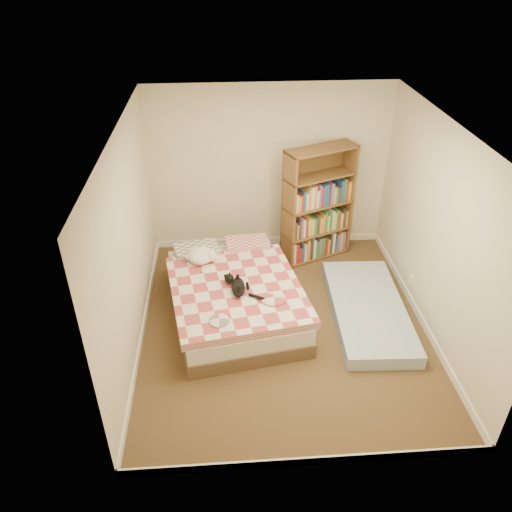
{
  "coord_description": "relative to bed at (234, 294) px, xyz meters",
  "views": [
    {
      "loc": [
        -0.69,
        -4.8,
        4.1
      ],
      "look_at": [
        -0.32,
        0.3,
        0.84
      ],
      "focal_mm": 35.0,
      "sensor_mm": 36.0,
      "label": 1
    }
  ],
  "objects": [
    {
      "name": "bed",
      "position": [
        0.0,
        0.0,
        0.0
      ],
      "size": [
        1.83,
        2.34,
        0.57
      ],
      "rotation": [
        0.0,
        0.0,
        0.17
      ],
      "color": "brown",
      "rests_on": "room"
    },
    {
      "name": "floor_mattress",
      "position": [
        1.7,
        -0.22,
        -0.17
      ],
      "size": [
        0.97,
        2.01,
        0.18
      ],
      "primitive_type": "cube",
      "rotation": [
        0.0,
        0.0,
        -0.04
      ],
      "color": "#7497C1",
      "rests_on": "room"
    },
    {
      "name": "white_dog",
      "position": [
        -0.41,
        0.42,
        0.34
      ],
      "size": [
        0.45,
        0.47,
        0.18
      ],
      "rotation": [
        0.0,
        0.0,
        0.42
      ],
      "color": "white",
      "rests_on": "bed"
    },
    {
      "name": "bookshelf",
      "position": [
        1.27,
        1.29,
        0.35
      ],
      "size": [
        1.16,
        0.74,
        1.72
      ],
      "rotation": [
        0.0,
        0.0,
        0.41
      ],
      "color": "brown",
      "rests_on": "room"
    },
    {
      "name": "black_cat",
      "position": [
        0.05,
        -0.25,
        0.31
      ],
      "size": [
        0.34,
        0.64,
        0.14
      ],
      "rotation": [
        0.0,
        0.0,
        0.54
      ],
      "color": "black",
      "rests_on": "bed"
    },
    {
      "name": "room",
      "position": [
        0.6,
        -0.33,
        0.94
      ],
      "size": [
        3.51,
        4.01,
        2.51
      ],
      "color": "#4D3221",
      "rests_on": "ground"
    }
  ]
}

